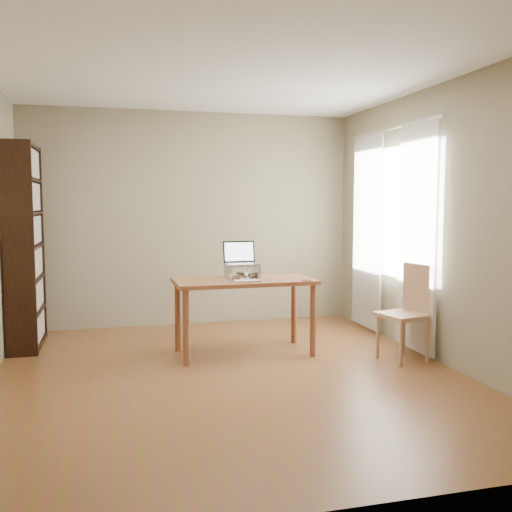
# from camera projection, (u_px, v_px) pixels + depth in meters

# --- Properties ---
(room) EXTENTS (4.04, 4.54, 2.64)m
(room) POSITION_uv_depth(u_px,v_px,m) (233.00, 226.00, 4.84)
(room) COLOR brown
(room) RESTS_ON ground
(bookshelf) EXTENTS (0.30, 0.90, 2.10)m
(bookshelf) POSITION_uv_depth(u_px,v_px,m) (25.00, 246.00, 5.88)
(bookshelf) COLOR black
(bookshelf) RESTS_ON ground
(curtains) EXTENTS (0.03, 1.90, 2.25)m
(curtains) POSITION_uv_depth(u_px,v_px,m) (390.00, 234.00, 6.09)
(curtains) COLOR silver
(curtains) RESTS_ON ground
(desk) EXTENTS (1.37, 0.70, 0.75)m
(desk) POSITION_uv_depth(u_px,v_px,m) (244.00, 289.00, 5.63)
(desk) COLOR brown
(desk) RESTS_ON ground
(laptop_stand) EXTENTS (0.32, 0.25, 0.13)m
(laptop_stand) POSITION_uv_depth(u_px,v_px,m) (242.00, 270.00, 5.69)
(laptop_stand) COLOR silver
(laptop_stand) RESTS_ON desk
(laptop) EXTENTS (0.33, 0.27, 0.23)m
(laptop) POSITION_uv_depth(u_px,v_px,m) (241.00, 259.00, 5.73)
(laptop) COLOR silver
(laptop) RESTS_ON laptop_stand
(keyboard) EXTENTS (0.26, 0.13, 0.02)m
(keyboard) POSITION_uv_depth(u_px,v_px,m) (247.00, 281.00, 5.40)
(keyboard) COLOR silver
(keyboard) RESTS_ON desk
(coaster) EXTENTS (0.10, 0.10, 0.01)m
(coaster) POSITION_uv_depth(u_px,v_px,m) (307.00, 280.00, 5.50)
(coaster) COLOR brown
(coaster) RESTS_ON desk
(cat) EXTENTS (0.23, 0.47, 0.13)m
(cat) POSITION_uv_depth(u_px,v_px,m) (240.00, 272.00, 5.71)
(cat) COLOR #4B453B
(cat) RESTS_ON desk
(chair) EXTENTS (0.49, 0.49, 0.91)m
(chair) POSITION_uv_depth(u_px,v_px,m) (410.00, 309.00, 5.43)
(chair) COLOR tan
(chair) RESTS_ON ground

